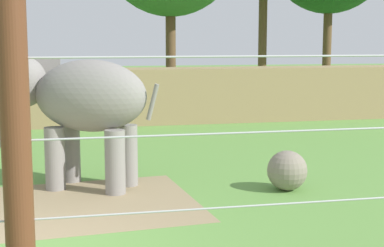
# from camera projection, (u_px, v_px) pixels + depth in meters

# --- Properties ---
(dirt_patch) EXTENTS (5.86, 4.07, 0.01)m
(dirt_patch) POSITION_uv_depth(u_px,v_px,m) (45.00, 207.00, 10.71)
(dirt_patch) COLOR #937F5B
(dirt_patch) RESTS_ON ground
(embankment_wall) EXTENTS (36.00, 1.80, 2.00)m
(embankment_wall) POSITION_uv_depth(u_px,v_px,m) (50.00, 98.00, 20.80)
(embankment_wall) COLOR #997F56
(embankment_wall) RESTS_ON ground
(elephant) EXTENTS (3.34, 2.46, 2.70)m
(elephant) POSITION_uv_depth(u_px,v_px,m) (78.00, 101.00, 11.99)
(elephant) COLOR gray
(elephant) RESTS_ON ground
(enrichment_ball) EXTENTS (0.82, 0.82, 0.82)m
(enrichment_ball) POSITION_uv_depth(u_px,v_px,m) (287.00, 170.00, 11.89)
(enrichment_ball) COLOR gray
(enrichment_ball) RESTS_ON ground
(cable_fence) EXTENTS (9.63, 0.27, 3.77)m
(cable_fence) POSITION_uv_depth(u_px,v_px,m) (7.00, 169.00, 5.24)
(cable_fence) COLOR brown
(cable_fence) RESTS_ON ground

